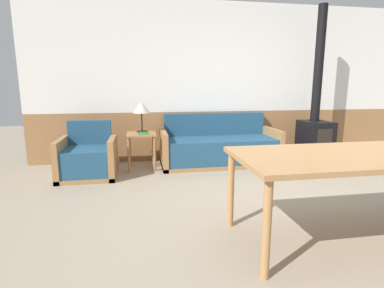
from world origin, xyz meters
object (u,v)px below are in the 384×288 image
object	(u,v)px
wood_stove	(316,124)
couch	(219,149)
dining_table	(357,161)
armchair	(88,159)
table_lamp	(141,108)
side_table	(141,140)

from	to	relation	value
wood_stove	couch	bearing A→B (deg)	174.66
couch	dining_table	distance (m)	2.69
armchair	wood_stove	bearing A→B (deg)	2.59
table_lamp	side_table	bearing A→B (deg)	-102.69
dining_table	wood_stove	distance (m)	2.73
side_table	table_lamp	size ratio (longest dim) A/B	1.16
couch	dining_table	xyz separation A→B (m)	(0.46, -2.62, 0.42)
side_table	dining_table	size ratio (longest dim) A/B	0.28
table_lamp	dining_table	distance (m)	3.18
armchair	table_lamp	bearing A→B (deg)	26.38
side_table	couch	bearing A→B (deg)	1.54
side_table	table_lamp	distance (m)	0.51
armchair	table_lamp	world-z (taller)	table_lamp
side_table	dining_table	bearing A→B (deg)	-56.00
side_table	armchair	bearing A→B (deg)	-157.34
table_lamp	wood_stove	world-z (taller)	wood_stove
side_table	wood_stove	size ratio (longest dim) A/B	0.22
dining_table	armchair	bearing A→B (deg)	137.98
dining_table	wood_stove	xyz separation A→B (m)	(1.17, 2.46, -0.02)
armchair	couch	bearing A→B (deg)	9.30
armchair	table_lamp	size ratio (longest dim) A/B	1.61
couch	armchair	distance (m)	2.08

